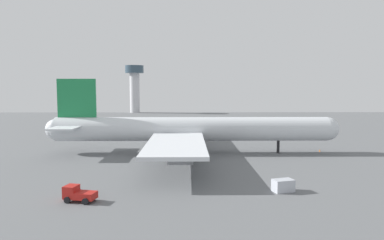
% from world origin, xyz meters
% --- Properties ---
extents(ground_plane, '(290.58, 290.58, 0.00)m').
position_xyz_m(ground_plane, '(0.00, 0.00, 0.00)').
color(ground_plane, slate).
extents(cargo_airplane, '(72.65, 65.57, 18.41)m').
position_xyz_m(cargo_airplane, '(-0.62, 0.00, 5.94)').
color(cargo_airplane, silver).
rests_on(cargo_airplane, ground_plane).
extents(cargo_loader, '(4.89, 3.31, 2.28)m').
position_xyz_m(cargo_loader, '(-16.72, -37.28, 1.13)').
color(cargo_loader, '#B21E19').
rests_on(cargo_loader, ground_plane).
extents(cargo_container_fore, '(3.58, 2.78, 1.93)m').
position_xyz_m(cargo_container_fore, '(13.93, -32.75, 0.97)').
color(cargo_container_fore, '#B7BCC6').
rests_on(cargo_container_fore, ground_plane).
extents(safety_cone_nose, '(0.39, 0.39, 0.56)m').
position_xyz_m(safety_cone_nose, '(32.69, 1.83, 0.28)').
color(safety_cone_nose, orange).
rests_on(safety_cone_nose, ground_plane).
extents(control_tower, '(11.82, 11.82, 30.41)m').
position_xyz_m(control_tower, '(-35.46, 142.46, 18.95)').
color(control_tower, silver).
rests_on(control_tower, ground_plane).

